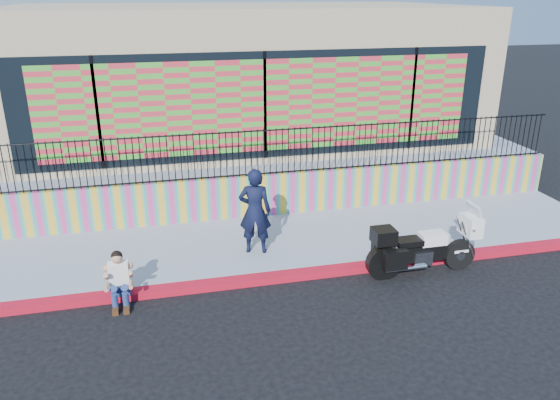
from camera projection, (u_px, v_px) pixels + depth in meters
name	position (u px, v px, depth m)	size (l,w,h in m)	color
ground	(306.00, 277.00, 11.57)	(90.00, 90.00, 0.00)	black
red_curb	(306.00, 274.00, 11.54)	(16.00, 0.30, 0.15)	#B10C22
sidewalk	(287.00, 241.00, 13.04)	(16.00, 3.00, 0.15)	gray
mural_wall	(273.00, 194.00, 14.26)	(16.00, 0.20, 1.10)	#DE3A8A
metal_fence	(272.00, 152.00, 13.85)	(15.80, 0.04, 1.20)	black
elevated_platform	(240.00, 146.00, 18.92)	(16.00, 10.00, 1.25)	gray
storefront_building	(239.00, 70.00, 17.78)	(14.00, 8.06, 4.00)	tan
police_motorcycle	(421.00, 247.00, 11.49)	(2.43, 0.80, 1.51)	black
police_officer	(255.00, 211.00, 12.02)	(0.72, 0.47, 1.96)	black
seated_man	(119.00, 284.00, 10.38)	(0.54, 0.71, 1.06)	navy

